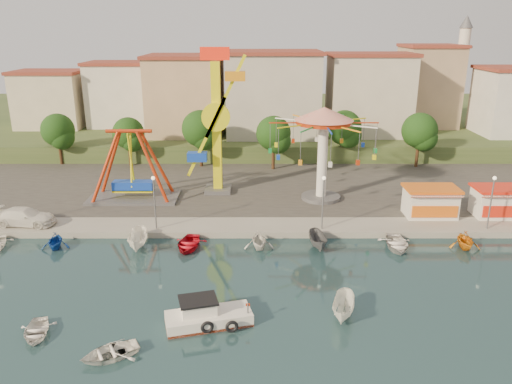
{
  "coord_description": "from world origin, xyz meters",
  "views": [
    {
      "loc": [
        1.61,
        -31.67,
        19.13
      ],
      "look_at": [
        1.64,
        14.0,
        4.0
      ],
      "focal_mm": 35.0,
      "sensor_mm": 36.0,
      "label": 1
    }
  ],
  "objects_px": {
    "pirate_ship_ride": "(132,167)",
    "rowboat_a": "(36,331)",
    "van": "(25,217)",
    "kamikaze_tower": "(218,125)",
    "skiff": "(344,308)",
    "wave_swinger": "(323,133)",
    "cabin_motorboat": "(207,317)"
  },
  "relations": [
    {
      "from": "pirate_ship_ride",
      "to": "rowboat_a",
      "type": "xyz_separation_m",
      "value": [
        -0.49,
        -25.57,
        -4.06
      ]
    },
    {
      "from": "rowboat_a",
      "to": "van",
      "type": "bearing_deg",
      "value": 102.29
    },
    {
      "from": "kamikaze_tower",
      "to": "skiff",
      "type": "bearing_deg",
      "value": -68.24
    },
    {
      "from": "van",
      "to": "pirate_ship_ride",
      "type": "bearing_deg",
      "value": -43.2
    },
    {
      "from": "pirate_ship_ride",
      "to": "rowboat_a",
      "type": "height_order",
      "value": "pirate_ship_ride"
    },
    {
      "from": "pirate_ship_ride",
      "to": "skiff",
      "type": "height_order",
      "value": "pirate_ship_ride"
    },
    {
      "from": "pirate_ship_ride",
      "to": "wave_swinger",
      "type": "xyz_separation_m",
      "value": [
        21.18,
        0.01,
        3.8
      ]
    },
    {
      "from": "wave_swinger",
      "to": "pirate_ship_ride",
      "type": "bearing_deg",
      "value": -179.98
    },
    {
      "from": "cabin_motorboat",
      "to": "rowboat_a",
      "type": "xyz_separation_m",
      "value": [
        -10.98,
        -1.35,
        -0.21
      ]
    },
    {
      "from": "kamikaze_tower",
      "to": "wave_swinger",
      "type": "xyz_separation_m",
      "value": [
        11.59,
        -2.39,
        -0.36
      ]
    },
    {
      "from": "kamikaze_tower",
      "to": "rowboat_a",
      "type": "bearing_deg",
      "value": -109.83
    },
    {
      "from": "rowboat_a",
      "to": "kamikaze_tower",
      "type": "bearing_deg",
      "value": 57.22
    },
    {
      "from": "cabin_motorboat",
      "to": "rowboat_a",
      "type": "distance_m",
      "value": 11.06
    },
    {
      "from": "kamikaze_tower",
      "to": "van",
      "type": "bearing_deg",
      "value": -151.06
    },
    {
      "from": "pirate_ship_ride",
      "to": "kamikaze_tower",
      "type": "distance_m",
      "value": 10.73
    },
    {
      "from": "wave_swinger",
      "to": "skiff",
      "type": "height_order",
      "value": "wave_swinger"
    },
    {
      "from": "wave_swinger",
      "to": "skiff",
      "type": "xyz_separation_m",
      "value": [
        -1.3,
        -23.39,
        -7.46
      ]
    },
    {
      "from": "pirate_ship_ride",
      "to": "cabin_motorboat",
      "type": "bearing_deg",
      "value": -66.59
    },
    {
      "from": "wave_swinger",
      "to": "kamikaze_tower",
      "type": "bearing_deg",
      "value": 168.34
    },
    {
      "from": "wave_swinger",
      "to": "cabin_motorboat",
      "type": "xyz_separation_m",
      "value": [
        -10.69,
        -24.23,
        -7.66
      ]
    },
    {
      "from": "cabin_motorboat",
      "to": "pirate_ship_ride",
      "type": "bearing_deg",
      "value": 98.67
    },
    {
      "from": "kamikaze_tower",
      "to": "skiff",
      "type": "xyz_separation_m",
      "value": [
        10.29,
        -25.78,
        -7.82
      ]
    },
    {
      "from": "skiff",
      "to": "van",
      "type": "xyz_separation_m",
      "value": [
        -28.75,
        15.57,
        0.71
      ]
    },
    {
      "from": "cabin_motorboat",
      "to": "van",
      "type": "bearing_deg",
      "value": 124.96
    },
    {
      "from": "wave_swinger",
      "to": "rowboat_a",
      "type": "relative_size",
      "value": 3.6
    },
    {
      "from": "rowboat_a",
      "to": "van",
      "type": "relative_size",
      "value": 0.55
    },
    {
      "from": "pirate_ship_ride",
      "to": "cabin_motorboat",
      "type": "xyz_separation_m",
      "value": [
        10.49,
        -24.22,
        -3.85
      ]
    },
    {
      "from": "kamikaze_tower",
      "to": "skiff",
      "type": "relative_size",
      "value": 4.3
    },
    {
      "from": "cabin_motorboat",
      "to": "rowboat_a",
      "type": "bearing_deg",
      "value": 172.27
    },
    {
      "from": "pirate_ship_ride",
      "to": "wave_swinger",
      "type": "bearing_deg",
      "value": 0.02
    },
    {
      "from": "skiff",
      "to": "van",
      "type": "relative_size",
      "value": 0.65
    },
    {
      "from": "cabin_motorboat",
      "to": "van",
      "type": "relative_size",
      "value": 1.04
    }
  ]
}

